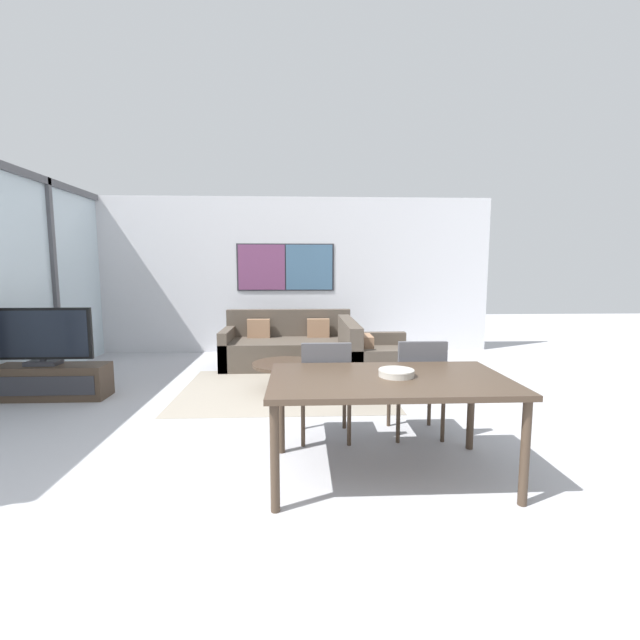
{
  "coord_description": "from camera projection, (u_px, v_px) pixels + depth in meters",
  "views": [
    {
      "loc": [
        0.3,
        -1.93,
        1.54
      ],
      "look_at": [
        0.52,
        2.88,
        0.95
      ],
      "focal_mm": 24.0,
      "sensor_mm": 36.0,
      "label": 1
    }
  ],
  "objects": [
    {
      "name": "sofa_side",
      "position": [
        374.0,
        365.0,
        5.61
      ],
      "size": [
        0.99,
        1.52,
        0.86
      ],
      "rotation": [
        0.0,
        0.0,
        1.57
      ],
      "color": "#51473D",
      "rests_on": "ground_plane"
    },
    {
      "name": "tv_console",
      "position": [
        45.0,
        382.0,
        5.05
      ],
      "size": [
        1.44,
        0.39,
        0.4
      ],
      "color": "#423326",
      "rests_on": "ground_plane"
    },
    {
      "name": "ground_plane",
      "position": [
        241.0,
        585.0,
        2.09
      ],
      "size": [
        24.0,
        24.0,
        0.0
      ],
      "primitive_type": "plane",
      "color": "#B2B2B7"
    },
    {
      "name": "dining_chair_centre",
      "position": [
        418.0,
        384.0,
        3.86
      ],
      "size": [
        0.46,
        0.46,
        0.91
      ],
      "color": "#4C4C51",
      "rests_on": "ground_plane"
    },
    {
      "name": "dining_chair_left",
      "position": [
        325.0,
        386.0,
        3.78
      ],
      "size": [
        0.46,
        0.46,
        0.91
      ],
      "color": "#4C4C51",
      "rests_on": "ground_plane"
    },
    {
      "name": "fruit_bowl",
      "position": [
        396.0,
        372.0,
        3.12
      ],
      "size": [
        0.26,
        0.26,
        0.05
      ],
      "color": "#B7B2A8",
      "rests_on": "dining_table"
    },
    {
      "name": "area_rug",
      "position": [
        286.0,
        389.0,
        5.44
      ],
      "size": [
        2.61,
        2.04,
        0.01
      ],
      "color": "gray",
      "rests_on": "ground_plane"
    },
    {
      "name": "dining_table",
      "position": [
        388.0,
        386.0,
        3.11
      ],
      "size": [
        1.73,
        1.0,
        0.75
      ],
      "color": "#423326",
      "rests_on": "ground_plane"
    },
    {
      "name": "wall_back",
      "position": [
        284.0,
        275.0,
        7.78
      ],
      "size": [
        7.55,
        0.09,
        2.8
      ],
      "color": "silver",
      "rests_on": "ground_plane"
    },
    {
      "name": "television",
      "position": [
        41.0,
        337.0,
        4.98
      ],
      "size": [
        1.16,
        0.2,
        0.68
      ],
      "color": "#2D2D33",
      "rests_on": "tv_console"
    },
    {
      "name": "sofa_main",
      "position": [
        288.0,
        348.0,
        6.8
      ],
      "size": [
        2.03,
        0.99,
        0.86
      ],
      "color": "#51473D",
      "rests_on": "ground_plane"
    },
    {
      "name": "coffee_table",
      "position": [
        286.0,
        369.0,
        5.41
      ],
      "size": [
        0.84,
        0.84,
        0.35
      ],
      "color": "#423326",
      "rests_on": "ground_plane"
    }
  ]
}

